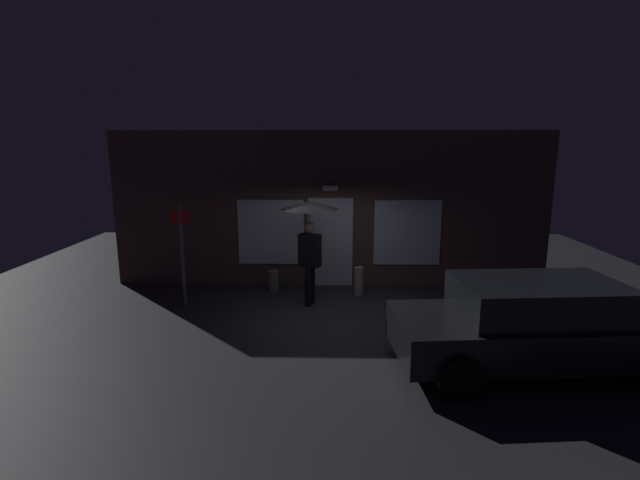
{
  "coord_description": "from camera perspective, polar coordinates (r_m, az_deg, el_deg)",
  "views": [
    {
      "loc": [
        -0.01,
        -8.99,
        3.5
      ],
      "look_at": [
        -0.22,
        0.74,
        1.46
      ],
      "focal_mm": 26.04,
      "sensor_mm": 36.0,
      "label": 1
    }
  ],
  "objects": [
    {
      "name": "ground_plane",
      "position": [
        9.65,
        1.23,
        -9.43
      ],
      "size": [
        18.0,
        18.0,
        0.0
      ],
      "primitive_type": "plane",
      "color": "#2D2D33"
    },
    {
      "name": "building_facade",
      "position": [
        11.45,
        1.31,
        3.72
      ],
      "size": [
        10.68,
        0.48,
        3.8
      ],
      "color": "brown",
      "rests_on": "ground"
    },
    {
      "name": "person_with_umbrella",
      "position": [
        9.89,
        -1.29,
        2.1
      ],
      "size": [
        1.23,
        1.23,
        2.3
      ],
      "rotation": [
        0.0,
        0.0,
        2.78
      ],
      "color": "black",
      "rests_on": "ground"
    },
    {
      "name": "parked_car",
      "position": [
        8.09,
        24.98,
        -9.36
      ],
      "size": [
        4.51,
        2.21,
        1.42
      ],
      "rotation": [
        0.0,
        0.0,
        0.08
      ],
      "color": "black",
      "rests_on": "ground"
    },
    {
      "name": "street_sign_post",
      "position": [
        10.39,
        -16.6,
        -1.09
      ],
      "size": [
        0.4,
        0.07,
        2.22
      ],
      "color": "#595B60",
      "rests_on": "ground"
    },
    {
      "name": "sidewalk_bollard",
      "position": [
        11.22,
        -5.74,
        -5.04
      ],
      "size": [
        0.26,
        0.26,
        0.51
      ],
      "primitive_type": "cylinder",
      "color": "slate",
      "rests_on": "ground"
    },
    {
      "name": "sidewalk_bollard_2",
      "position": [
        10.92,
        4.78,
        -5.06
      ],
      "size": [
        0.23,
        0.23,
        0.67
      ],
      "primitive_type": "cylinder",
      "color": "#9E998E",
      "rests_on": "ground"
    }
  ]
}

